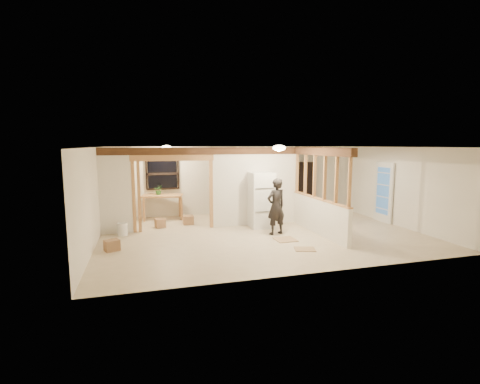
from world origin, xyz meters
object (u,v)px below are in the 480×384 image
object	(u,v)px
work_table	(163,207)
shop_vac	(115,212)
bookshelf	(303,186)
refrigerator	(261,200)
woman	(276,206)

from	to	relation	value
work_table	shop_vac	size ratio (longest dim) A/B	1.97
work_table	bookshelf	bearing A→B (deg)	14.20
refrigerator	work_table	bearing A→B (deg)	145.27
refrigerator	shop_vac	distance (m)	4.87
woman	bookshelf	bearing A→B (deg)	-141.75
refrigerator	shop_vac	world-z (taller)	refrigerator
woman	shop_vac	bearing A→B (deg)	-46.85
work_table	refrigerator	bearing A→B (deg)	-22.73
woman	bookshelf	xyz separation A→B (m)	(2.40, 3.19, 0.14)
shop_vac	bookshelf	distance (m)	7.00
refrigerator	woman	distance (m)	0.97
refrigerator	work_table	xyz separation A→B (m)	(-2.91, 2.02, -0.43)
work_table	woman	bearing A→B (deg)	-32.66
woman	shop_vac	size ratio (longest dim) A/B	2.37
bookshelf	shop_vac	bearing A→B (deg)	-177.27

